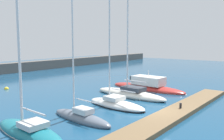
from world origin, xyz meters
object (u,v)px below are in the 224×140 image
sailboat_slate_second (81,116)px  sailboat_ivory_fourth (130,92)px  motorboat_red_fifth (147,86)px  dock_bollard (181,106)px  mooring_buoy_yellow (7,89)px  sailboat_teal_nearest (28,129)px  sailboat_white_third (116,103)px

sailboat_slate_second → sailboat_ivory_fourth: sailboat_ivory_fourth is taller
sailboat_slate_second → sailboat_ivory_fourth: 9.37m
motorboat_red_fifth → sailboat_slate_second: bearing=101.1°
motorboat_red_fifth → dock_bollard: size_ratio=23.98×
motorboat_red_fifth → mooring_buoy_yellow: bearing=40.0°
sailboat_teal_nearest → sailboat_white_third: bearing=-89.4°
sailboat_teal_nearest → motorboat_red_fifth: sailboat_teal_nearest is taller
motorboat_red_fifth → sailboat_white_third: bearing=104.2°
sailboat_ivory_fourth → mooring_buoy_yellow: bearing=26.7°
sailboat_white_third → mooring_buoy_yellow: size_ratio=21.84×
sailboat_slate_second → dock_bollard: size_ratio=30.18×
sailboat_teal_nearest → sailboat_slate_second: bearing=-95.5°
sailboat_slate_second → motorboat_red_fifth: bearing=-76.9°
sailboat_teal_nearest → dock_bollard: size_ratio=33.21×
mooring_buoy_yellow → dock_bollard: (3.84, -21.51, 0.58)m
sailboat_teal_nearest → motorboat_red_fifth: bearing=-82.3°
sailboat_ivory_fourth → mooring_buoy_yellow: sailboat_ivory_fourth is taller
sailboat_white_third → sailboat_ivory_fourth: 4.60m
sailboat_teal_nearest → sailboat_slate_second: sailboat_teal_nearest is taller
mooring_buoy_yellow → dock_bollard: bearing=-79.9°
sailboat_ivory_fourth → sailboat_slate_second: bearing=103.5°
sailboat_ivory_fourth → sailboat_white_third: bearing=110.8°
sailboat_slate_second → sailboat_ivory_fourth: bearing=-75.8°
sailboat_ivory_fourth → dock_bollard: sailboat_ivory_fourth is taller
sailboat_teal_nearest → dock_bollard: (11.00, -5.84, 0.20)m
sailboat_slate_second → sailboat_teal_nearest: bearing=85.8°
sailboat_ivory_fourth → sailboat_teal_nearest: bearing=97.7°
sailboat_teal_nearest → sailboat_white_third: 9.09m
sailboat_white_third → sailboat_ivory_fourth: sailboat_ivory_fourth is taller
sailboat_white_third → mooring_buoy_yellow: (-1.93, 16.01, -0.32)m
sailboat_ivory_fourth → motorboat_red_fifth: size_ratio=1.88×
mooring_buoy_yellow → dock_bollard: 21.85m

